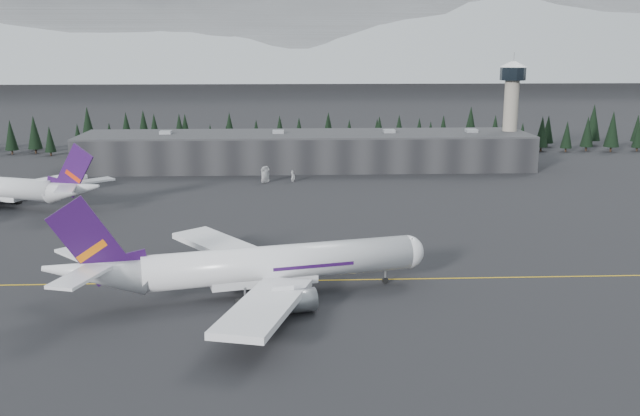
{
  "coord_description": "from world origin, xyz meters",
  "views": [
    {
      "loc": [
        -7.14,
        -129.93,
        43.35
      ],
      "look_at": [
        0.0,
        20.0,
        9.0
      ],
      "focal_mm": 40.0,
      "sensor_mm": 36.0,
      "label": 1
    }
  ],
  "objects_px": {
    "jet_main": "(248,266)",
    "terminal": "(306,151)",
    "control_tower": "(511,101)",
    "gse_vehicle_a": "(265,181)",
    "gse_vehicle_b": "(293,180)"
  },
  "relations": [
    {
      "from": "terminal",
      "to": "gse_vehicle_a",
      "type": "relative_size",
      "value": 29.13
    },
    {
      "from": "control_tower",
      "to": "gse_vehicle_b",
      "type": "distance_m",
      "value": 88.52
    },
    {
      "from": "gse_vehicle_a",
      "to": "jet_main",
      "type": "bearing_deg",
      "value": -121.09
    },
    {
      "from": "control_tower",
      "to": "gse_vehicle_b",
      "type": "bearing_deg",
      "value": -159.31
    },
    {
      "from": "terminal",
      "to": "control_tower",
      "type": "height_order",
      "value": "control_tower"
    },
    {
      "from": "terminal",
      "to": "control_tower",
      "type": "xyz_separation_m",
      "value": [
        75.0,
        3.0,
        17.11
      ]
    },
    {
      "from": "control_tower",
      "to": "gse_vehicle_a",
      "type": "relative_size",
      "value": 6.86
    },
    {
      "from": "jet_main",
      "to": "gse_vehicle_b",
      "type": "height_order",
      "value": "jet_main"
    },
    {
      "from": "control_tower",
      "to": "jet_main",
      "type": "xyz_separation_m",
      "value": [
        -89.1,
        -138.2,
        -17.81
      ]
    },
    {
      "from": "jet_main",
      "to": "terminal",
      "type": "bearing_deg",
      "value": 70.78
    },
    {
      "from": "gse_vehicle_a",
      "to": "gse_vehicle_b",
      "type": "relative_size",
      "value": 1.47
    },
    {
      "from": "terminal",
      "to": "gse_vehicle_b",
      "type": "xyz_separation_m",
      "value": [
        -5.03,
        -27.23,
        -5.66
      ]
    },
    {
      "from": "terminal",
      "to": "jet_main",
      "type": "relative_size",
      "value": 2.41
    },
    {
      "from": "terminal",
      "to": "gse_vehicle_a",
      "type": "bearing_deg",
      "value": -116.34
    },
    {
      "from": "terminal",
      "to": "jet_main",
      "type": "distance_m",
      "value": 135.94
    }
  ]
}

